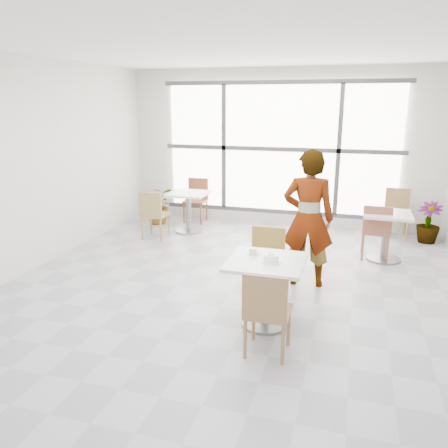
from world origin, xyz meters
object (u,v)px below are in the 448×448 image
(bg_chair_right_far, at_px, (397,209))
(plant_right, at_px, (428,222))
(oatmeal_bowl, at_px, (271,258))
(main_table, at_px, (266,280))
(chair_far, at_px, (266,258))
(bg_table_left, at_px, (188,206))
(chair_near, at_px, (267,309))
(bg_chair_left_near, at_px, (153,212))
(bg_table_right, at_px, (386,230))
(person, at_px, (308,219))
(coffee_cup, at_px, (253,252))
(plant_left, at_px, (159,205))
(bg_chair_right_near, at_px, (376,228))
(bg_chair_left_far, at_px, (197,197))

(bg_chair_right_far, relative_size, plant_right, 1.22)
(oatmeal_bowl, bearing_deg, bg_chair_right_far, 68.90)
(main_table, relative_size, chair_far, 0.92)
(bg_table_left, height_order, bg_chair_right_far, bg_chair_right_far)
(chair_near, relative_size, bg_chair_right_far, 1.00)
(bg_chair_left_near, bearing_deg, chair_near, 129.95)
(oatmeal_bowl, distance_m, bg_chair_left_near, 3.67)
(chair_near, xyz_separation_m, bg_chair_right_far, (1.47, 4.60, 0.00))
(bg_table_right, height_order, bg_chair_left_near, bg_chair_left_near)
(person, bearing_deg, bg_table_right, -133.71)
(coffee_cup, bearing_deg, plant_right, 57.39)
(main_table, relative_size, plant_left, 1.07)
(bg_table_right, bearing_deg, main_table, -117.71)
(bg_chair_left_near, distance_m, plant_left, 1.10)
(person, relative_size, bg_chair_left_near, 2.08)
(person, distance_m, bg_table_left, 3.10)
(main_table, distance_m, chair_far, 0.78)
(chair_far, height_order, plant_right, chair_far)
(bg_chair_left_near, height_order, bg_chair_right_near, same)
(oatmeal_bowl, xyz_separation_m, bg_chair_right_far, (1.55, 4.01, -0.29))
(bg_chair_left_near, height_order, plant_left, bg_chair_left_near)
(bg_chair_left_far, bearing_deg, plant_right, -3.16)
(oatmeal_bowl, xyz_separation_m, bg_chair_left_far, (-2.29, 4.01, -0.29))
(plant_right, bearing_deg, chair_far, -127.33)
(main_table, xyz_separation_m, bg_chair_left_far, (-2.23, 3.97, -0.02))
(chair_near, relative_size, bg_chair_right_near, 1.00)
(coffee_cup, bearing_deg, chair_far, 86.80)
(bg_chair_left_far, height_order, bg_chair_right_far, same)
(bg_table_right, bearing_deg, bg_chair_left_near, -179.57)
(bg_table_left, relative_size, bg_chair_right_far, 0.86)
(bg_table_right, bearing_deg, chair_far, -129.67)
(bg_table_right, bearing_deg, chair_near, -110.84)
(chair_far, relative_size, bg_table_right, 1.16)
(chair_near, xyz_separation_m, bg_chair_left_far, (-2.36, 4.60, 0.00))
(chair_far, bearing_deg, person, 48.83)
(coffee_cup, xyz_separation_m, bg_table_left, (-1.93, 3.04, -0.29))
(chair_near, bearing_deg, main_table, -77.90)
(main_table, relative_size, bg_chair_left_near, 0.92)
(bg_chair_right_far, distance_m, plant_right, 0.58)
(coffee_cup, relative_size, bg_chair_left_near, 0.18)
(main_table, xyz_separation_m, chair_far, (-0.15, 0.77, -0.02))
(chair_far, xyz_separation_m, bg_chair_right_far, (1.75, 3.20, 0.00))
(bg_table_left, xyz_separation_m, bg_chair_left_near, (-0.42, -0.64, 0.01))
(main_table, height_order, plant_left, same)
(person, distance_m, bg_chair_right_near, 1.63)
(bg_chair_right_near, height_order, bg_chair_right_far, same)
(bg_chair_left_far, height_order, plant_left, bg_chair_left_far)
(bg_chair_left_far, xyz_separation_m, plant_left, (-0.66, -0.40, -0.13))
(bg_table_right, relative_size, bg_chair_right_near, 0.86)
(chair_near, distance_m, bg_chair_left_near, 4.14)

